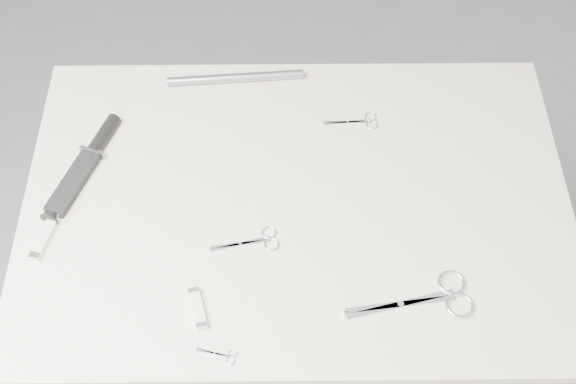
{
  "coord_description": "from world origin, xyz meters",
  "views": [
    {
      "loc": [
        -0.02,
        -0.86,
        2.11
      ],
      "look_at": [
        -0.02,
        0.02,
        0.92
      ],
      "focal_mm": 50.0,
      "sensor_mm": 36.0,
      "label": 1
    }
  ],
  "objects_px": {
    "metal_rail": "(235,78)",
    "pocket_knife_b": "(198,309)",
    "embroidery_scissors_a": "(257,241)",
    "pocket_knife_a": "(45,236)",
    "sheathed_knife": "(87,160)",
    "tiny_scissors": "(222,355)",
    "large_shears": "(436,298)",
    "embroidery_scissors_b": "(360,122)",
    "plinth": "(295,320)"
  },
  "relations": [
    {
      "from": "sheathed_knife",
      "to": "pocket_knife_a",
      "type": "xyz_separation_m",
      "value": [
        -0.05,
        -0.17,
        -0.0
      ]
    },
    {
      "from": "plinth",
      "to": "tiny_scissors",
      "type": "xyz_separation_m",
      "value": [
        -0.12,
        -0.31,
        0.47
      ]
    },
    {
      "from": "embroidery_scissors_a",
      "to": "pocket_knife_a",
      "type": "bearing_deg",
      "value": 166.98
    },
    {
      "from": "pocket_knife_b",
      "to": "pocket_knife_a",
      "type": "bearing_deg",
      "value": 47.74
    },
    {
      "from": "sheathed_knife",
      "to": "pocket_knife_b",
      "type": "relative_size",
      "value": 3.09
    },
    {
      "from": "plinth",
      "to": "sheathed_knife",
      "type": "bearing_deg",
      "value": 167.14
    },
    {
      "from": "metal_rail",
      "to": "pocket_knife_a",
      "type": "bearing_deg",
      "value": -130.46
    },
    {
      "from": "sheathed_knife",
      "to": "pocket_knife_b",
      "type": "xyz_separation_m",
      "value": [
        0.23,
        -0.31,
        -0.0
      ]
    },
    {
      "from": "embroidery_scissors_b",
      "to": "sheathed_knife",
      "type": "bearing_deg",
      "value": -172.29
    },
    {
      "from": "large_shears",
      "to": "pocket_knife_a",
      "type": "height_order",
      "value": "pocket_knife_a"
    },
    {
      "from": "embroidery_scissors_a",
      "to": "metal_rail",
      "type": "relative_size",
      "value": 0.44
    },
    {
      "from": "plinth",
      "to": "pocket_knife_b",
      "type": "height_order",
      "value": "pocket_knife_b"
    },
    {
      "from": "large_shears",
      "to": "pocket_knife_b",
      "type": "relative_size",
      "value": 2.79
    },
    {
      "from": "pocket_knife_a",
      "to": "metal_rail",
      "type": "height_order",
      "value": "metal_rail"
    },
    {
      "from": "plinth",
      "to": "metal_rail",
      "type": "relative_size",
      "value": 3.23
    },
    {
      "from": "pocket_knife_a",
      "to": "metal_rail",
      "type": "xyz_separation_m",
      "value": [
        0.32,
        0.38,
        0.0
      ]
    },
    {
      "from": "tiny_scissors",
      "to": "sheathed_knife",
      "type": "distance_m",
      "value": 0.48
    },
    {
      "from": "embroidery_scissors_a",
      "to": "tiny_scissors",
      "type": "distance_m",
      "value": 0.22
    },
    {
      "from": "large_shears",
      "to": "embroidery_scissors_a",
      "type": "relative_size",
      "value": 1.78
    },
    {
      "from": "embroidery_scissors_b",
      "to": "sheathed_knife",
      "type": "relative_size",
      "value": 0.44
    },
    {
      "from": "pocket_knife_a",
      "to": "embroidery_scissors_a",
      "type": "bearing_deg",
      "value": -77.8
    },
    {
      "from": "plinth",
      "to": "sheathed_knife",
      "type": "xyz_separation_m",
      "value": [
        -0.39,
        0.09,
        0.48
      ]
    },
    {
      "from": "embroidery_scissors_a",
      "to": "pocket_knife_b",
      "type": "relative_size",
      "value": 1.57
    },
    {
      "from": "plinth",
      "to": "large_shears",
      "type": "relative_size",
      "value": 4.15
    },
    {
      "from": "embroidery_scissors_b",
      "to": "tiny_scissors",
      "type": "distance_m",
      "value": 0.55
    },
    {
      "from": "large_shears",
      "to": "pocket_knife_a",
      "type": "bearing_deg",
      "value": 158.5
    },
    {
      "from": "sheathed_knife",
      "to": "metal_rail",
      "type": "distance_m",
      "value": 0.35
    },
    {
      "from": "plinth",
      "to": "metal_rail",
      "type": "height_order",
      "value": "metal_rail"
    },
    {
      "from": "tiny_scissors",
      "to": "metal_rail",
      "type": "bearing_deg",
      "value": 103.69
    },
    {
      "from": "plinth",
      "to": "embroidery_scissors_b",
      "type": "height_order",
      "value": "embroidery_scissors_b"
    },
    {
      "from": "plinth",
      "to": "pocket_knife_a",
      "type": "distance_m",
      "value": 0.66
    },
    {
      "from": "pocket_knife_a",
      "to": "large_shears",
      "type": "bearing_deg",
      "value": -86.76
    },
    {
      "from": "large_shears",
      "to": "tiny_scissors",
      "type": "relative_size",
      "value": 3.29
    },
    {
      "from": "pocket_knife_a",
      "to": "sheathed_knife",
      "type": "bearing_deg",
      "value": -3.13
    },
    {
      "from": "metal_rail",
      "to": "sheathed_knife",
      "type": "bearing_deg",
      "value": -142.01
    },
    {
      "from": "metal_rail",
      "to": "pocket_knife_b",
      "type": "bearing_deg",
      "value": -95.1
    },
    {
      "from": "embroidery_scissors_b",
      "to": "pocket_knife_b",
      "type": "bearing_deg",
      "value": -128.63
    },
    {
      "from": "tiny_scissors",
      "to": "pocket_knife_a",
      "type": "distance_m",
      "value": 0.39
    },
    {
      "from": "embroidery_scissors_a",
      "to": "sheathed_knife",
      "type": "distance_m",
      "value": 0.37
    },
    {
      "from": "plinth",
      "to": "pocket_knife_a",
      "type": "bearing_deg",
      "value": -170.11
    },
    {
      "from": "tiny_scissors",
      "to": "embroidery_scissors_a",
      "type": "bearing_deg",
      "value": 90.2
    },
    {
      "from": "pocket_knife_a",
      "to": "metal_rail",
      "type": "bearing_deg",
      "value": -26.44
    },
    {
      "from": "pocket_knife_a",
      "to": "pocket_knife_b",
      "type": "bearing_deg",
      "value": -103.78
    },
    {
      "from": "large_shears",
      "to": "metal_rail",
      "type": "height_order",
      "value": "metal_rail"
    },
    {
      "from": "embroidery_scissors_b",
      "to": "tiny_scissors",
      "type": "relative_size",
      "value": 1.61
    },
    {
      "from": "large_shears",
      "to": "embroidery_scissors_b",
      "type": "bearing_deg",
      "value": 93.81
    },
    {
      "from": "plinth",
      "to": "metal_rail",
      "type": "bearing_deg",
      "value": 111.68
    },
    {
      "from": "pocket_knife_a",
      "to": "pocket_knife_b",
      "type": "distance_m",
      "value": 0.31
    },
    {
      "from": "tiny_scissors",
      "to": "metal_rail",
      "type": "distance_m",
      "value": 0.61
    },
    {
      "from": "tiny_scissors",
      "to": "sheathed_knife",
      "type": "relative_size",
      "value": 0.28
    }
  ]
}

